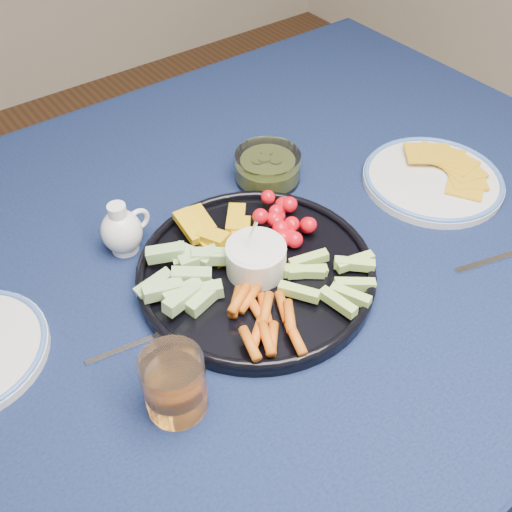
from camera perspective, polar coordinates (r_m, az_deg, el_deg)
dining_table at (r=0.97m, az=-5.78°, el=-4.17°), size 1.67×1.07×0.75m
crudite_platter at (r=0.86m, az=-0.14°, el=-1.24°), size 0.36×0.36×0.12m
creamer_pitcher at (r=0.92m, az=-13.23°, el=2.50°), size 0.08×0.07×0.09m
pickle_bowl at (r=1.04m, az=1.17°, el=8.75°), size 0.12×0.12×0.06m
cheese_plate at (r=1.09m, az=17.29°, el=7.50°), size 0.25×0.25×0.03m
juice_tumbler at (r=0.72m, az=-8.10°, el=-12.77°), size 0.08×0.08×0.09m
fork_left at (r=0.81m, az=-11.02°, el=-8.32°), size 0.14×0.04×0.00m
fork_right at (r=0.99m, az=23.87°, el=0.04°), size 0.17×0.06×0.00m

